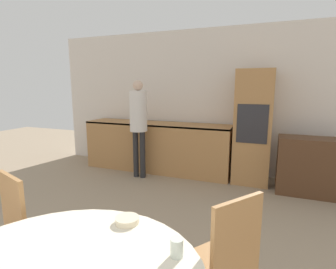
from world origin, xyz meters
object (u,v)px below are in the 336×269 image
object	(u,v)px
chair_far_right	(224,261)
person_standing	(138,118)
sideboard	(320,167)
chair_far_left	(2,237)
cup	(177,248)
oven_unit	(253,127)
bowl_near	(127,220)

from	to	relation	value
chair_far_right	person_standing	xyz separation A→B (m)	(-1.89, 2.51, 0.52)
sideboard	chair_far_right	world-z (taller)	chair_far_right
sideboard	person_standing	xyz separation A→B (m)	(-2.81, -0.25, 0.63)
chair_far_left	cup	world-z (taller)	chair_far_left
person_standing	chair_far_right	bearing A→B (deg)	-53.02
oven_unit	sideboard	xyz separation A→B (m)	(0.97, -0.25, -0.50)
sideboard	bowl_near	bearing A→B (deg)	-117.39
sideboard	cup	size ratio (longest dim) A/B	12.32
cup	bowl_near	xyz separation A→B (m)	(-0.39, 0.19, -0.03)
sideboard	person_standing	size ratio (longest dim) A/B	0.69
chair_far_left	bowl_near	distance (m)	0.96
chair_far_right	cup	distance (m)	0.47
sideboard	bowl_near	size ratio (longest dim) A/B	7.86
sideboard	person_standing	distance (m)	2.90
sideboard	chair_far_left	world-z (taller)	chair_far_left
bowl_near	sideboard	bearing A→B (deg)	62.61
sideboard	chair_far_left	bearing A→B (deg)	-128.25
person_standing	cup	distance (m)	3.33
chair_far_left	bowl_near	size ratio (longest dim) A/B	6.59
chair_far_right	oven_unit	bearing A→B (deg)	-143.51
oven_unit	bowl_near	xyz separation A→B (m)	(-0.53, -3.15, -0.16)
oven_unit	chair_far_left	xyz separation A→B (m)	(-1.45, -3.31, -0.38)
oven_unit	cup	xyz separation A→B (m)	(-0.14, -3.35, -0.13)
oven_unit	chair_far_left	bearing A→B (deg)	-113.61
chair_far_right	bowl_near	world-z (taller)	chair_far_right
bowl_near	cup	bearing A→B (deg)	-26.31
cup	chair_far_right	bearing A→B (deg)	61.77
chair_far_right	bowl_near	size ratio (longest dim) A/B	6.59
cup	chair_far_left	bearing A→B (deg)	178.66
sideboard	person_standing	world-z (taller)	person_standing
sideboard	chair_far_left	distance (m)	3.91
chair_far_right	bowl_near	distance (m)	0.64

